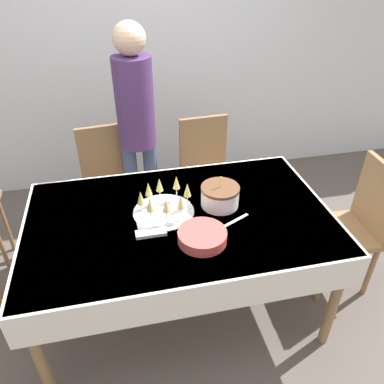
{
  "coord_description": "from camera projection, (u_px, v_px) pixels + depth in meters",
  "views": [
    {
      "loc": [
        -0.31,
        -1.73,
        2.13
      ],
      "look_at": [
        0.09,
        0.06,
        0.9
      ],
      "focal_mm": 35.0,
      "sensor_mm": 36.0,
      "label": 1
    }
  ],
  "objects": [
    {
      "name": "cake_knife",
      "position": [
        229.0,
        224.0,
        2.14
      ],
      "size": [
        0.28,
        0.15,
        0.0
      ],
      "color": "silver",
      "rests_on": "dining_table"
    },
    {
      "name": "wall_back",
      "position": [
        140.0,
        45.0,
        3.36
      ],
      "size": [
        8.0,
        0.05,
        2.7
      ],
      "color": "silver",
      "rests_on": "ground_plane"
    },
    {
      "name": "person_standing",
      "position": [
        136.0,
        118.0,
        2.76
      ],
      "size": [
        0.28,
        0.28,
        1.71
      ],
      "color": "#3F4C72",
      "rests_on": "ground_plane"
    },
    {
      "name": "fork_pile",
      "position": [
        151.0,
        233.0,
        2.06
      ],
      "size": [
        0.17,
        0.06,
        0.02
      ],
      "color": "silver",
      "rests_on": "dining_table"
    },
    {
      "name": "dining_chair_far_left",
      "position": [
        109.0,
        182.0,
        2.98
      ],
      "size": [
        0.46,
        0.46,
        0.97
      ],
      "color": "olive",
      "rests_on": "ground_plane"
    },
    {
      "name": "ground_plane",
      "position": [
        182.0,
        303.0,
        2.64
      ],
      "size": [
        12.0,
        12.0,
        0.0
      ],
      "primitive_type": "plane",
      "color": "#564C47"
    },
    {
      "name": "plate_stack_main",
      "position": [
        202.0,
        236.0,
        2.01
      ],
      "size": [
        0.27,
        0.27,
        0.06
      ],
      "color": "#CC4C47",
      "rests_on": "dining_table"
    },
    {
      "name": "dining_chair_far_right",
      "position": [
        207.0,
        171.0,
        3.12
      ],
      "size": [
        0.44,
        0.44,
        0.97
      ],
      "color": "olive",
      "rests_on": "ground_plane"
    },
    {
      "name": "napkin_pile",
      "position": [
        150.0,
        220.0,
        2.17
      ],
      "size": [
        0.15,
        0.15,
        0.01
      ],
      "color": "white",
      "rests_on": "dining_table"
    },
    {
      "name": "dining_chair_right_end",
      "position": [
        355.0,
        221.0,
        2.56
      ],
      "size": [
        0.44,
        0.44,
        0.97
      ],
      "color": "olive",
      "rests_on": "ground_plane"
    },
    {
      "name": "dining_table",
      "position": [
        180.0,
        229.0,
        2.26
      ],
      "size": [
        1.8,
        1.11,
        0.78
      ],
      "color": "silver",
      "rests_on": "ground_plane"
    },
    {
      "name": "birthday_cake",
      "position": [
        220.0,
        196.0,
        2.26
      ],
      "size": [
        0.23,
        0.23,
        0.2
      ],
      "color": "white",
      "rests_on": "dining_table"
    },
    {
      "name": "champagne_tray",
      "position": [
        164.0,
        201.0,
        2.19
      ],
      "size": [
        0.37,
        0.37,
        0.18
      ],
      "color": "silver",
      "rests_on": "dining_table"
    }
  ]
}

